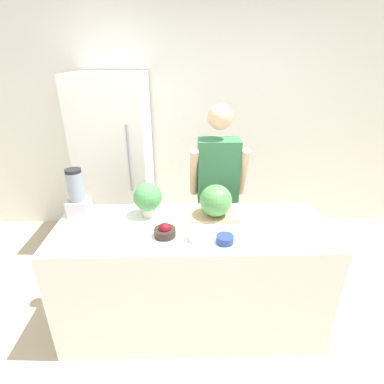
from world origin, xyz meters
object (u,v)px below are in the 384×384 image
at_px(watermelon, 216,201).
at_px(potted_plant, 148,198).
at_px(person, 217,192).
at_px(bowl_cherries, 165,231).
at_px(blender, 77,195).
at_px(refrigerator, 117,164).
at_px(bowl_small_blue, 225,239).
at_px(bowl_cream, 197,233).

xyz_separation_m(watermelon, potted_plant, (-0.50, 0.03, 0.01)).
bearing_deg(person, bowl_cherries, -118.64).
distance_m(person, blender, 1.21).
bearing_deg(blender, refrigerator, 86.52).
bearing_deg(refrigerator, bowl_small_blue, -56.16).
xyz_separation_m(refrigerator, person, (1.03, -0.59, -0.07)).
xyz_separation_m(refrigerator, bowl_cream, (0.81, -1.44, 0.03)).
bearing_deg(refrigerator, watermelon, -49.71).
bearing_deg(bowl_small_blue, watermelon, 94.88).
height_order(refrigerator, blender, refrigerator).
distance_m(bowl_cherries, blender, 0.75).
bearing_deg(blender, bowl_cherries, -25.75).
bearing_deg(bowl_small_blue, bowl_cherries, 167.18).
distance_m(watermelon, blender, 1.03).
relative_size(blender, potted_plant, 1.41).
height_order(bowl_small_blue, blender, blender).
height_order(blender, potted_plant, blender).
height_order(bowl_cream, bowl_small_blue, bowl_cream).
height_order(bowl_cherries, bowl_cream, bowl_cream).
bearing_deg(bowl_cream, watermelon, 63.53).
bearing_deg(person, bowl_cream, -104.88).
height_order(watermelon, potted_plant, potted_plant).
distance_m(refrigerator, bowl_small_blue, 1.77).
bearing_deg(watermelon, bowl_small_blue, -85.12).
bearing_deg(refrigerator, potted_plant, -67.34).
bearing_deg(potted_plant, bowl_cream, -43.98).
xyz_separation_m(watermelon, bowl_small_blue, (0.03, -0.34, -0.11)).
distance_m(refrigerator, bowl_cherries, 1.51).
height_order(refrigerator, bowl_small_blue, refrigerator).
height_order(refrigerator, bowl_cream, refrigerator).
bearing_deg(person, watermelon, -97.62).
relative_size(person, bowl_cream, 14.47).
height_order(person, potted_plant, person).
relative_size(bowl_cherries, bowl_cream, 1.28).
bearing_deg(bowl_cream, bowl_cherries, 166.44).
xyz_separation_m(person, potted_plant, (-0.57, -0.51, 0.19)).
xyz_separation_m(watermelon, bowl_cherries, (-0.36, -0.25, -0.10)).
relative_size(bowl_cherries, potted_plant, 0.57).
distance_m(bowl_cream, blender, 0.95).
distance_m(bowl_cream, bowl_small_blue, 0.19).
height_order(person, bowl_cherries, person).
bearing_deg(blender, bowl_cream, -23.00).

